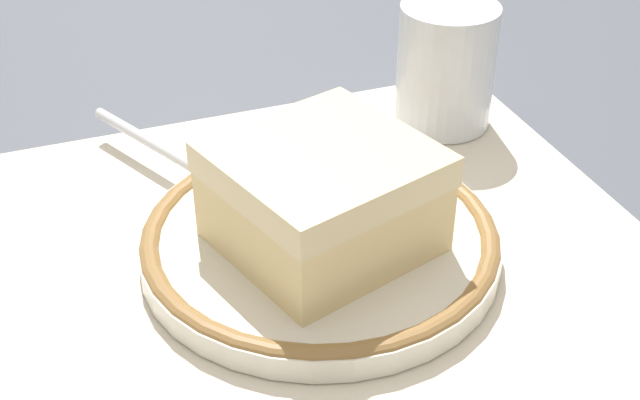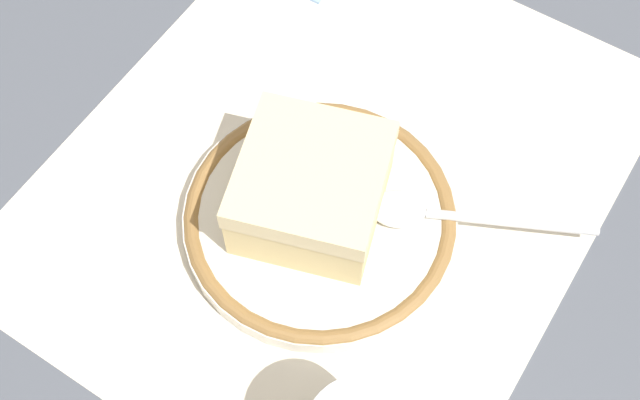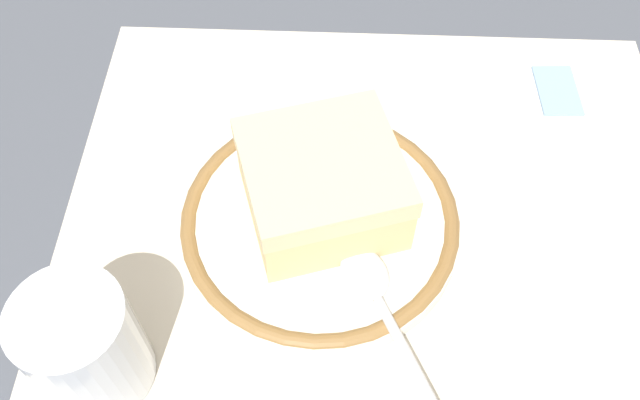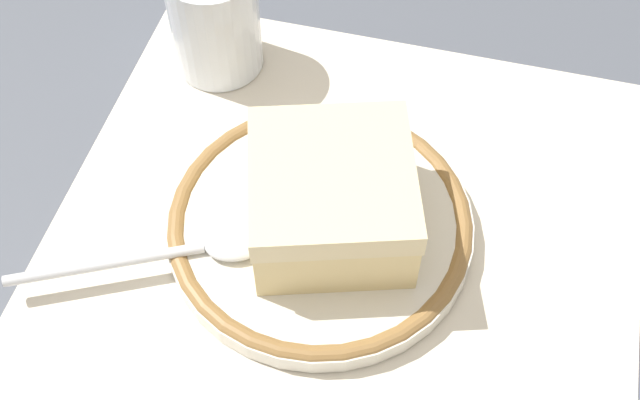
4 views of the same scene
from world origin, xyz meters
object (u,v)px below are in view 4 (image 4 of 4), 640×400
object	(u,v)px
plate	(320,224)
spoon	(196,248)
cup	(216,26)
cake_slice	(332,197)

from	to	relation	value
plate	spoon	size ratio (longest dim) A/B	1.28
spoon	cup	world-z (taller)	cup
plate	cake_slice	distance (m)	0.03
plate	cake_slice	bearing A→B (deg)	80.88
spoon	cup	bearing A→B (deg)	-165.93
plate	cake_slice	xyz separation A→B (m)	(0.00, 0.01, 0.03)
plate	spoon	xyz separation A→B (m)	(0.04, -0.06, 0.01)
spoon	plate	bearing A→B (deg)	121.66
cake_slice	spoon	bearing A→B (deg)	-61.68
plate	spoon	distance (m)	0.07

